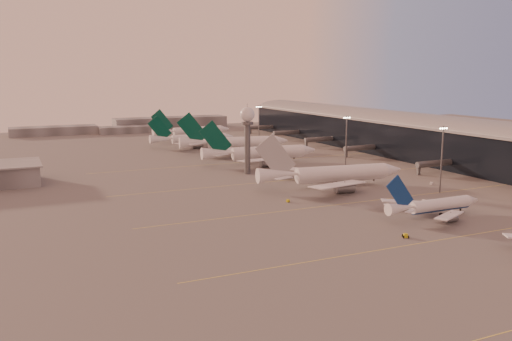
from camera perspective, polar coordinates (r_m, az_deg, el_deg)
name	(u,v)px	position (r m, az deg, el deg)	size (l,w,h in m)	color
ground	(429,258)	(139.05, 17.77, -8.78)	(700.00, 700.00, 0.00)	#5E5B5B
taxiway_markings	(384,198)	(198.86, 13.31, -2.86)	(180.00, 185.25, 0.02)	#E4D450
terminal	(442,141)	(287.96, 19.04, 2.97)	(57.00, 362.00, 23.04)	black
radar_tower	(247,127)	(237.24, -0.92, 4.63)	(6.40, 6.40, 31.10)	#53555A
mast_b	(442,156)	(211.82, 18.97, 1.43)	(3.60, 0.56, 25.00)	#53555A
mast_c	(346,140)	(251.13, 9.47, 3.14)	(3.60, 0.56, 25.00)	#53555A
mast_d	(259,124)	(328.15, 0.31, 4.92)	(3.60, 0.56, 25.00)	#53555A
distant_horizon	(138,125)	(433.13, -12.29, 4.67)	(165.00, 37.50, 9.00)	#5C5E63
narrowbody_mid	(434,207)	(177.61, 18.25, -3.70)	(37.06, 29.62, 14.49)	white
widebody_white	(332,177)	(214.46, 8.05, -0.71)	(62.06, 49.44, 21.88)	white
greentail_a	(261,155)	(267.98, 0.50, 1.60)	(60.58, 48.72, 22.02)	white
greentail_b	(235,145)	(304.54, -2.17, 2.67)	(63.41, 50.84, 23.14)	white
greentail_c	(193,141)	(332.80, -6.65, 3.14)	(53.66, 43.33, 19.49)	white
greentail_d	(193,133)	(373.94, -6.68, 3.95)	(57.09, 45.96, 20.73)	white
gsv_tug_mid	(406,236)	(153.55, 15.46, -6.64)	(4.23, 3.54, 1.04)	gold
gsv_truck_b	(425,200)	(195.93, 17.38, -2.94)	(5.42, 2.58, 2.10)	silver
gsv_truck_c	(289,199)	(188.16, 3.46, -3.04)	(5.13, 3.26, 1.95)	gold
gsv_catering_b	(432,179)	(227.42, 18.04, -0.91)	(5.81, 4.14, 4.36)	silver
gsv_tug_far	(309,180)	(224.70, 5.57, -0.99)	(3.20, 4.39, 1.13)	silver
gsv_tug_hangar	(293,155)	(292.62, 3.88, 1.64)	(3.90, 2.99, 0.98)	gold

